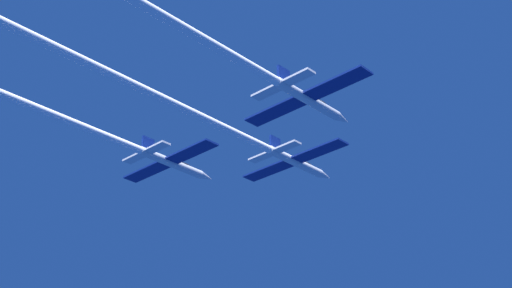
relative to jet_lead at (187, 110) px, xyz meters
The scene contains 3 objects.
jet_lead is the anchor object (origin of this frame).
jet_left_wing 19.21m from the jet_lead, 135.80° to the right, with size 20.38×73.37×3.38m.
jet_right_wing 21.74m from the jet_lead, 45.92° to the right, with size 20.38×77.28×3.38m.
Camera 1 is at (66.77, -80.83, -50.04)m, focal length 50.20 mm.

